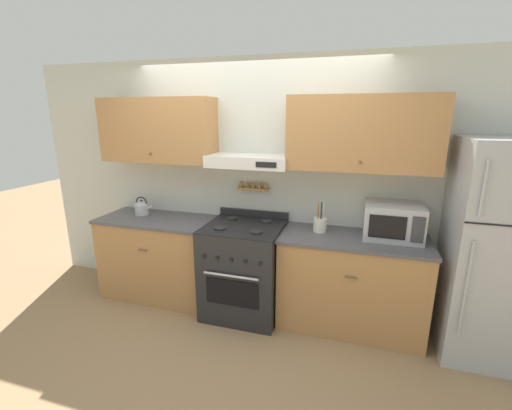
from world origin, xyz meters
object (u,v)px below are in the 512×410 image
(stove_range, at_px, (244,269))
(tea_kettle, at_px, (142,207))
(utensil_crock, at_px, (320,224))
(microwave, at_px, (393,221))
(refrigerator, at_px, (493,252))

(stove_range, bearing_deg, tea_kettle, 173.93)
(utensil_crock, bearing_deg, tea_kettle, -180.00)
(tea_kettle, height_order, utensil_crock, utensil_crock)
(microwave, bearing_deg, stove_range, -173.76)
(stove_range, distance_m, utensil_crock, 0.90)
(microwave, xyz_separation_m, utensil_crock, (-0.65, -0.02, -0.09))
(refrigerator, distance_m, microwave, 0.79)
(refrigerator, bearing_deg, stove_range, -179.76)
(tea_kettle, bearing_deg, stove_range, -6.07)
(tea_kettle, height_order, microwave, microwave)
(stove_range, height_order, microwave, microwave)
(tea_kettle, relative_size, utensil_crock, 0.72)
(refrigerator, height_order, microwave, refrigerator)
(refrigerator, height_order, utensil_crock, refrigerator)
(refrigerator, relative_size, utensil_crock, 6.36)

